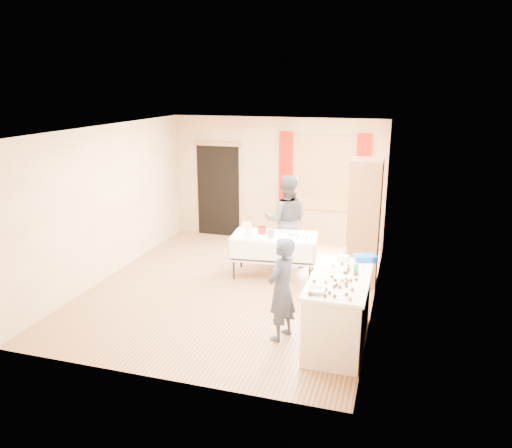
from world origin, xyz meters
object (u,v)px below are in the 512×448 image
(counter, at_px, (338,310))
(woman, at_px, (286,220))
(chair, at_px, (286,242))
(girl, at_px, (282,289))
(party_table, at_px, (274,251))
(cabinet, at_px, (364,222))

(counter, height_order, woman, woman)
(chair, xyz_separation_m, girl, (0.67, -3.08, 0.38))
(party_table, relative_size, girl, 1.10)
(party_table, height_order, chair, chair)
(party_table, distance_m, girl, 2.23)
(counter, relative_size, party_table, 1.02)
(girl, bearing_deg, party_table, -144.53)
(cabinet, xyz_separation_m, girl, (-0.83, -2.29, -0.35))
(cabinet, xyz_separation_m, woman, (-1.43, 0.48, -0.21))
(party_table, bearing_deg, chair, 84.48)
(party_table, relative_size, woman, 0.91)
(chair, bearing_deg, party_table, -79.52)
(cabinet, height_order, woman, cabinet)
(party_table, distance_m, woman, 0.76)
(woman, bearing_deg, chair, -89.24)
(woman, bearing_deg, girl, 90.38)
(party_table, bearing_deg, woman, 78.72)
(woman, bearing_deg, party_table, 72.91)
(chair, bearing_deg, counter, -54.89)
(girl, bearing_deg, chair, -149.59)
(chair, distance_m, woman, 0.61)
(cabinet, xyz_separation_m, party_table, (-1.49, -0.18, -0.60))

